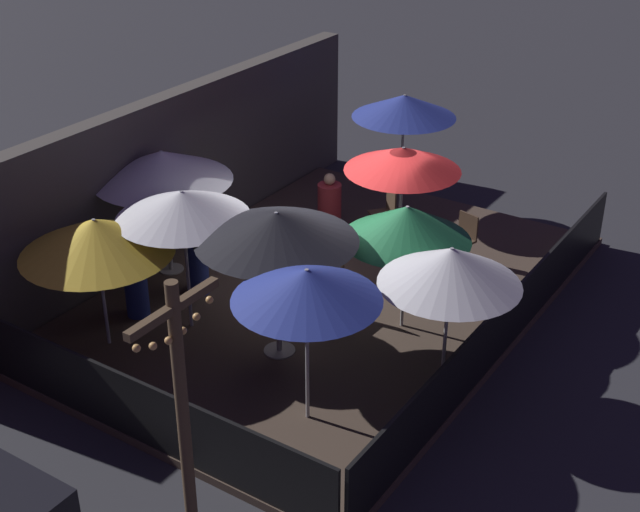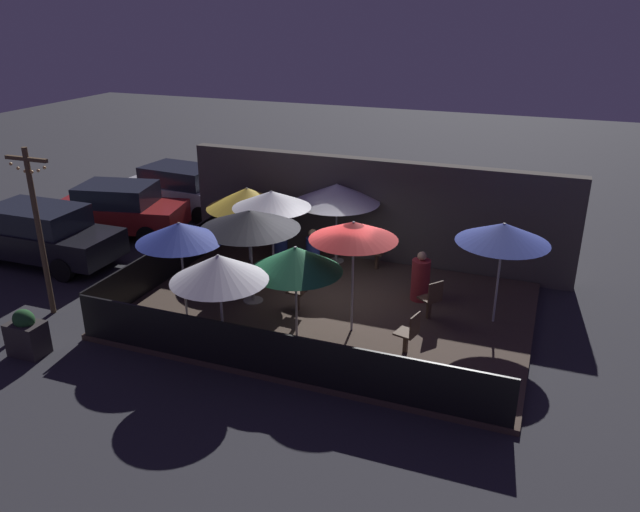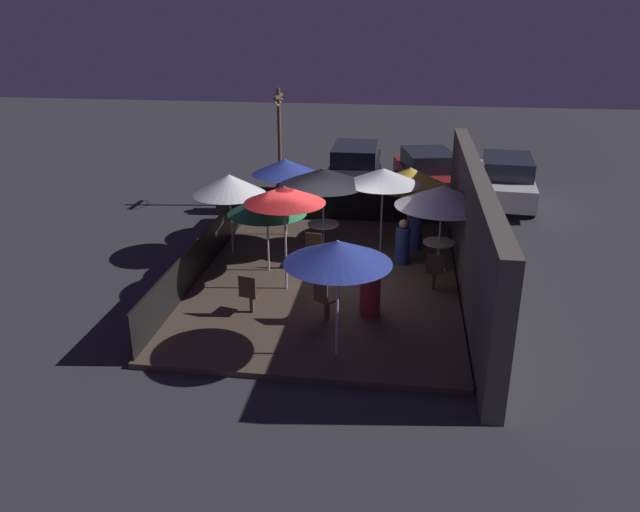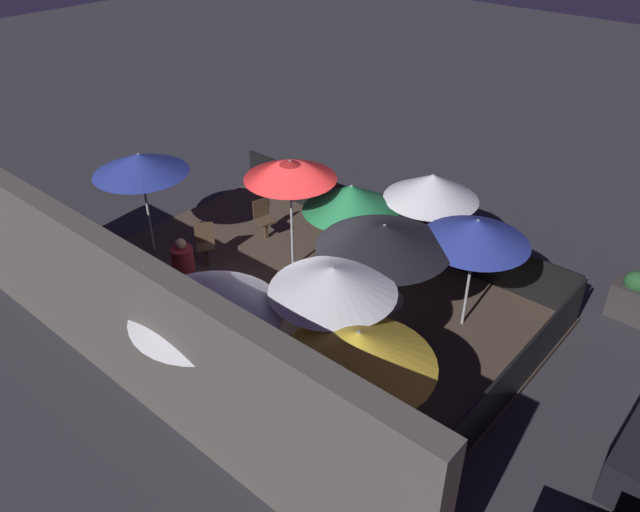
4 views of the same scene
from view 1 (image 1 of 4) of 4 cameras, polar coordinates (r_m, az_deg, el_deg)
The scene contains 24 objects.
ground_plane at distance 14.69m, azimuth 0.50°, elevation -2.79°, with size 60.00×60.00×0.00m, color #2D2D33.
patio_deck at distance 14.66m, azimuth 0.50°, elevation -2.59°, with size 8.97×6.26×0.12m.
building_wall at distance 15.93m, azimuth -9.70°, elevation 5.11°, with size 10.57×0.36×2.87m.
fence_front at distance 13.21m, azimuth 11.83°, elevation -4.25°, with size 8.77×0.05×0.95m.
fence_side_left at distance 11.52m, azimuth -11.78°, elevation -9.56°, with size 0.05×6.06×0.95m.
patio_umbrella_0 at distance 14.74m, azimuth -10.07°, elevation 5.71°, with size 2.29×2.29×2.18m.
patio_umbrella_1 at distance 12.19m, azimuth -2.81°, elevation 1.87°, with size 2.30×2.30×2.25m.
patio_umbrella_2 at distance 16.94m, azimuth 5.41°, elevation 9.53°, with size 1.97×1.97×2.30m.
patio_umbrella_3 at distance 10.82m, azimuth -0.86°, elevation -1.87°, with size 1.89×1.89×2.22m.
patio_umbrella_4 at distance 11.61m, azimuth 8.36°, elevation -0.65°, with size 1.90×1.90×2.15m.
patio_umbrella_5 at distance 12.95m, azimuth -8.81°, elevation 3.27°, with size 1.97×1.97×2.26m.
patio_umbrella_6 at distance 13.00m, azimuth 5.57°, elevation 2.11°, with size 1.93×1.93×2.02m.
patio_umbrella_7 at distance 12.88m, azimuth -14.17°, elevation 1.22°, with size 2.20×2.20×2.05m.
patio_umbrella_8 at distance 13.88m, azimuth 5.33°, elevation 6.19°, with size 1.83×1.83×2.47m.
dining_table_0 at distance 15.28m, azimuth -9.66°, elevation 1.07°, with size 0.78×0.78×0.75m.
dining_table_1 at distance 12.89m, azimuth -2.66°, elevation -3.91°, with size 0.85×0.85×0.74m.
patio_chair_0 at distance 16.25m, azimuth 4.19°, elevation 2.83°, with size 0.56×0.56×0.94m.
patio_chair_1 at distance 13.76m, azimuth 0.56°, elevation -1.99°, with size 0.42×0.42×0.94m.
patio_chair_2 at distance 16.06m, azimuth -6.30°, elevation 2.38°, with size 0.44×0.44×0.93m.
patio_chair_3 at distance 15.53m, azimuth 9.15°, elevation 1.17°, with size 0.49×0.49×0.90m.
patron_0 at distance 14.55m, azimuth -7.89°, elevation -0.50°, with size 0.41×0.41×1.17m.
patron_1 at distance 14.08m, azimuth -11.71°, elevation -1.79°, with size 0.48×0.48×1.19m.
patron_2 at distance 16.32m, azimuth 0.61°, elevation 3.07°, with size 0.62×0.62×1.21m.
light_post at distance 8.38m, azimuth -8.60°, elevation -11.86°, with size 1.10×0.12×3.87m.
Camera 1 is at (-10.63, -6.87, 7.47)m, focal length 50.00 mm.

